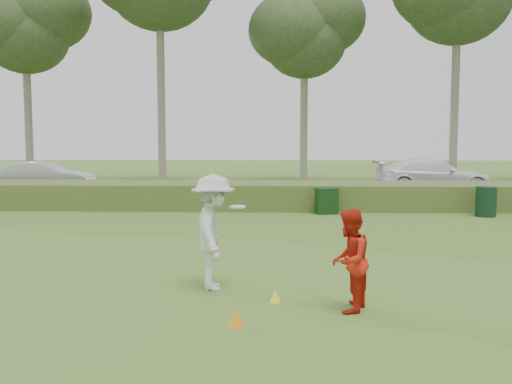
{
  "coord_description": "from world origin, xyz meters",
  "views": [
    {
      "loc": [
        0.48,
        -8.81,
        2.48
      ],
      "look_at": [
        0.0,
        4.0,
        1.3
      ],
      "focal_mm": 40.0,
      "sensor_mm": 36.0,
      "label": 1
    }
  ],
  "objects_px": {
    "cone_yellow": "(275,296)",
    "player_red": "(349,260)",
    "utility_cabinet": "(327,201)",
    "trash_bin": "(486,202)",
    "player_white": "(214,232)",
    "cone_orange": "(236,318)",
    "car_right": "(433,176)",
    "car_mid": "(44,178)"
  },
  "relations": [
    {
      "from": "cone_yellow",
      "to": "player_red",
      "type": "bearing_deg",
      "value": -21.57
    },
    {
      "from": "utility_cabinet",
      "to": "trash_bin",
      "type": "distance_m",
      "value": 5.11
    },
    {
      "from": "utility_cabinet",
      "to": "trash_bin",
      "type": "relative_size",
      "value": 0.9
    },
    {
      "from": "player_red",
      "to": "utility_cabinet",
      "type": "bearing_deg",
      "value": -162.99
    },
    {
      "from": "cone_yellow",
      "to": "utility_cabinet",
      "type": "height_order",
      "value": "utility_cabinet"
    },
    {
      "from": "player_white",
      "to": "utility_cabinet",
      "type": "bearing_deg",
      "value": -22.23
    },
    {
      "from": "utility_cabinet",
      "to": "trash_bin",
      "type": "height_order",
      "value": "trash_bin"
    },
    {
      "from": "player_red",
      "to": "cone_orange",
      "type": "xyz_separation_m",
      "value": [
        -1.58,
        -0.77,
        -0.63
      ]
    },
    {
      "from": "player_white",
      "to": "cone_yellow",
      "type": "xyz_separation_m",
      "value": [
        1.03,
        -0.74,
        -0.86
      ]
    },
    {
      "from": "cone_orange",
      "to": "trash_bin",
      "type": "height_order",
      "value": "trash_bin"
    },
    {
      "from": "cone_orange",
      "to": "car_right",
      "type": "height_order",
      "value": "car_right"
    },
    {
      "from": "player_white",
      "to": "cone_yellow",
      "type": "relative_size",
      "value": 9.54
    },
    {
      "from": "car_mid",
      "to": "cone_yellow",
      "type": "bearing_deg",
      "value": -152.14
    },
    {
      "from": "utility_cabinet",
      "to": "car_mid",
      "type": "relative_size",
      "value": 0.2
    },
    {
      "from": "utility_cabinet",
      "to": "car_mid",
      "type": "bearing_deg",
      "value": 142.21
    },
    {
      "from": "trash_bin",
      "to": "car_mid",
      "type": "relative_size",
      "value": 0.22
    },
    {
      "from": "player_white",
      "to": "player_red",
      "type": "relative_size",
      "value": 1.28
    },
    {
      "from": "trash_bin",
      "to": "utility_cabinet",
      "type": "bearing_deg",
      "value": 175.15
    },
    {
      "from": "player_red",
      "to": "cone_orange",
      "type": "bearing_deg",
      "value": -43.95
    },
    {
      "from": "car_right",
      "to": "player_red",
      "type": "bearing_deg",
      "value": 161.46
    },
    {
      "from": "car_right",
      "to": "cone_orange",
      "type": "bearing_deg",
      "value": 157.92
    },
    {
      "from": "player_red",
      "to": "cone_yellow",
      "type": "height_order",
      "value": "player_red"
    },
    {
      "from": "cone_yellow",
      "to": "car_mid",
      "type": "xyz_separation_m",
      "value": [
        -10.4,
        16.45,
        0.69
      ]
    },
    {
      "from": "player_white",
      "to": "cone_orange",
      "type": "bearing_deg",
      "value": -171.71
    },
    {
      "from": "cone_yellow",
      "to": "cone_orange",
      "type": "bearing_deg",
      "value": -113.41
    },
    {
      "from": "utility_cabinet",
      "to": "car_mid",
      "type": "height_order",
      "value": "car_mid"
    },
    {
      "from": "cone_yellow",
      "to": "utility_cabinet",
      "type": "bearing_deg",
      "value": 80.89
    },
    {
      "from": "cone_orange",
      "to": "player_red",
      "type": "bearing_deg",
      "value": 25.85
    },
    {
      "from": "cone_orange",
      "to": "trash_bin",
      "type": "xyz_separation_m",
      "value": [
        7.28,
        11.19,
        0.37
      ]
    },
    {
      "from": "trash_bin",
      "to": "car_right",
      "type": "bearing_deg",
      "value": 87.36
    },
    {
      "from": "cone_orange",
      "to": "cone_yellow",
      "type": "xyz_separation_m",
      "value": [
        0.51,
        1.19,
        -0.02
      ]
    },
    {
      "from": "cone_yellow",
      "to": "car_right",
      "type": "height_order",
      "value": "car_right"
    },
    {
      "from": "cone_yellow",
      "to": "car_mid",
      "type": "bearing_deg",
      "value": 122.29
    },
    {
      "from": "player_white",
      "to": "cone_orange",
      "type": "height_order",
      "value": "player_white"
    },
    {
      "from": "cone_orange",
      "to": "utility_cabinet",
      "type": "height_order",
      "value": "utility_cabinet"
    },
    {
      "from": "car_right",
      "to": "player_white",
      "type": "bearing_deg",
      "value": 154.28
    },
    {
      "from": "cone_orange",
      "to": "utility_cabinet",
      "type": "xyz_separation_m",
      "value": [
        2.19,
        11.62,
        0.32
      ]
    },
    {
      "from": "player_red",
      "to": "car_mid",
      "type": "xyz_separation_m",
      "value": [
        -11.46,
        16.87,
        0.04
      ]
    },
    {
      "from": "player_red",
      "to": "car_mid",
      "type": "bearing_deg",
      "value": -125.6
    },
    {
      "from": "player_red",
      "to": "car_mid",
      "type": "relative_size",
      "value": 0.34
    },
    {
      "from": "player_red",
      "to": "car_mid",
      "type": "height_order",
      "value": "car_mid"
    },
    {
      "from": "cone_orange",
      "to": "utility_cabinet",
      "type": "bearing_deg",
      "value": 79.34
    }
  ]
}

